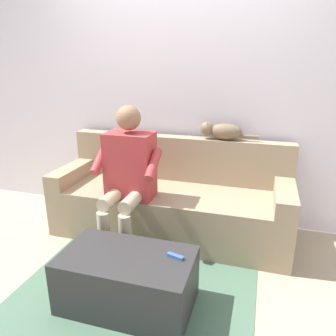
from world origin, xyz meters
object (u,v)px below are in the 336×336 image
at_px(person_solo_seated, 128,171).
at_px(remote_blue, 175,256).
at_px(couch, 171,202).
at_px(coffee_table, 128,280).
at_px(cat_on_backrest, 221,131).

xyz_separation_m(person_solo_seated, remote_blue, (-0.58, 0.62, -0.30)).
distance_m(couch, person_solo_seated, 0.59).
bearing_deg(coffee_table, couch, -90.00).
relative_size(coffee_table, person_solo_seated, 0.70).
bearing_deg(couch, coffee_table, 90.00).
xyz_separation_m(couch, person_solo_seated, (0.27, 0.34, 0.39)).
xyz_separation_m(couch, cat_on_backrest, (-0.40, -0.26, 0.65)).
bearing_deg(couch, person_solo_seated, 51.46).
height_order(couch, coffee_table, couch).
bearing_deg(cat_on_backrest, coffee_table, 72.70).
distance_m(couch, remote_blue, 1.02).
xyz_separation_m(coffee_table, person_solo_seated, (0.27, -0.69, 0.50)).
relative_size(couch, cat_on_backrest, 4.01).
bearing_deg(person_solo_seated, cat_on_backrest, -138.32).
height_order(couch, cat_on_backrest, cat_on_backrest).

